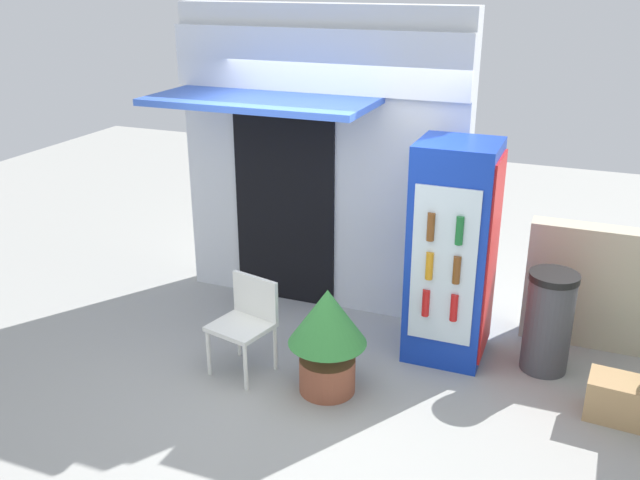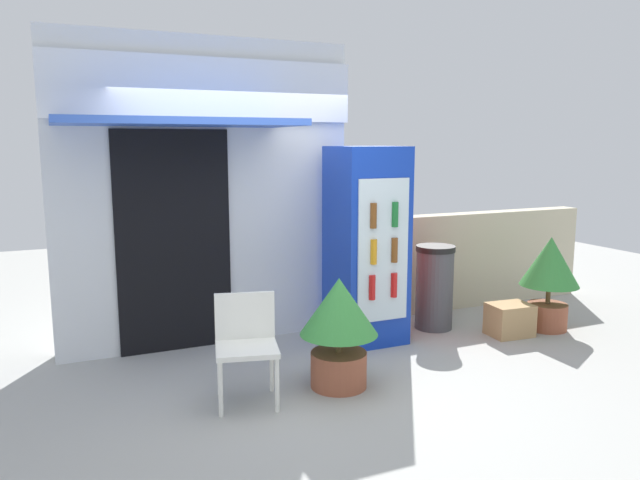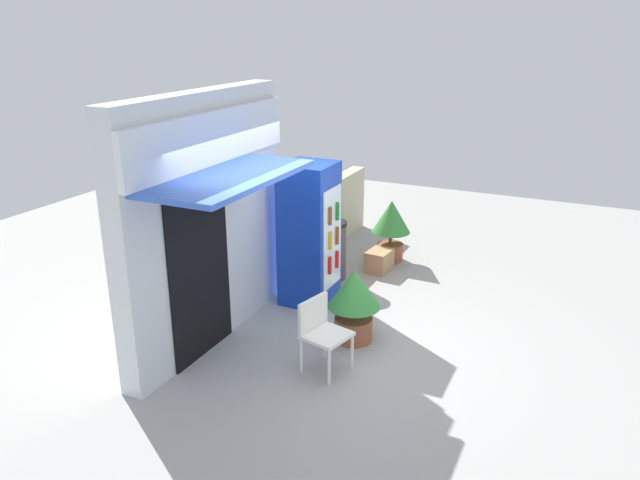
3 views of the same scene
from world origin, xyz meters
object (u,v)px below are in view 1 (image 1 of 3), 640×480
drink_cooler (452,253)px  cardboard_box (616,398)px  trash_bin (548,322)px  plastic_chair (247,317)px  potted_plant_near_shop (327,331)px

drink_cooler → cardboard_box: 1.74m
cardboard_box → trash_bin: bearing=137.0°
drink_cooler → plastic_chair: size_ratio=2.36×
drink_cooler → trash_bin: bearing=2.8°
plastic_chair → drink_cooler: bearing=30.1°
potted_plant_near_shop → cardboard_box: (2.24, 0.48, -0.39)m
drink_cooler → plastic_chair: (-1.56, -0.91, -0.49)m
potted_plant_near_shop → cardboard_box: bearing=12.2°
plastic_chair → trash_bin: size_ratio=0.92×
trash_bin → cardboard_box: (0.58, -0.54, -0.29)m
potted_plant_near_shop → trash_bin: potted_plant_near_shop is taller
cardboard_box → potted_plant_near_shop: bearing=-167.8°
drink_cooler → potted_plant_near_shop: 1.33m
potted_plant_near_shop → trash_bin: bearing=31.8°
drink_cooler → potted_plant_near_shop: bearing=-128.8°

